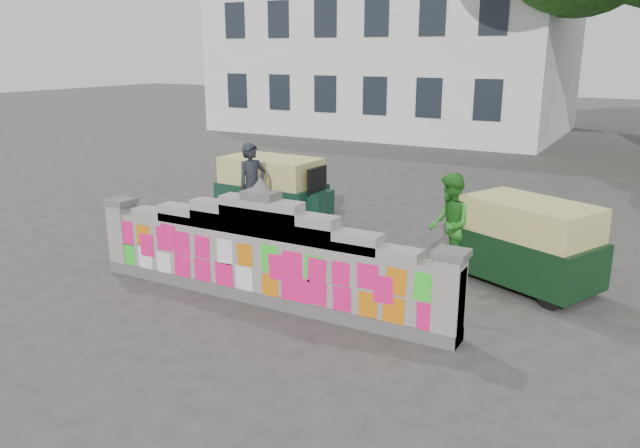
% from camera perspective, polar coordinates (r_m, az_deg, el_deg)
% --- Properties ---
extents(ground, '(100.00, 100.00, 0.00)m').
position_cam_1_polar(ground, '(10.08, -5.18, -7.02)').
color(ground, '#383533').
rests_on(ground, ground).
extents(parapet_wall, '(6.48, 0.44, 2.01)m').
position_cam_1_polar(parapet_wall, '(9.81, -5.31, -2.99)').
color(parapet_wall, '#4C4C49').
rests_on(parapet_wall, ground).
extents(building, '(16.00, 10.00, 8.90)m').
position_cam_1_polar(building, '(32.08, 6.92, 15.77)').
color(building, silver).
rests_on(building, ground).
extents(cyclist_bike, '(2.14, 1.35, 1.06)m').
position_cam_1_polar(cyclist_bike, '(13.12, -6.13, 0.79)').
color(cyclist_bike, black).
rests_on(cyclist_bike, ground).
extents(cyclist_rider, '(0.63, 0.76, 1.80)m').
position_cam_1_polar(cyclist_rider, '(13.03, -6.18, 2.36)').
color(cyclist_rider, black).
rests_on(cyclist_rider, ground).
extents(pedestrian, '(0.97, 1.08, 1.83)m').
position_cam_1_polar(pedestrian, '(11.12, 11.76, -0.11)').
color(pedestrian, '#2A8223').
rests_on(pedestrian, ground).
extents(rickshaw_left, '(2.78, 1.37, 1.52)m').
position_cam_1_polar(rickshaw_left, '(14.30, -4.22, 3.15)').
color(rickshaw_left, '#0F2F20').
rests_on(rickshaw_left, ground).
extents(rickshaw_right, '(2.73, 2.07, 1.47)m').
position_cam_1_polar(rickshaw_right, '(11.01, 18.21, -1.56)').
color(rickshaw_right, black).
rests_on(rickshaw_right, ground).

